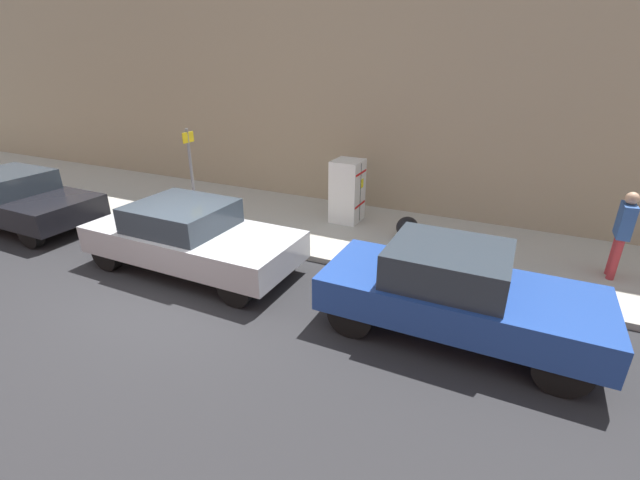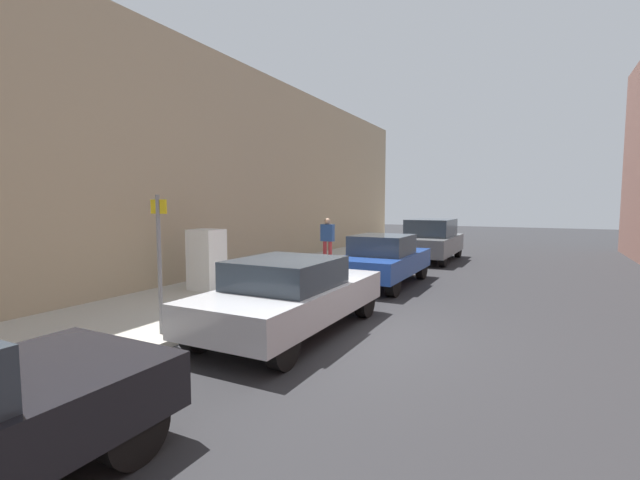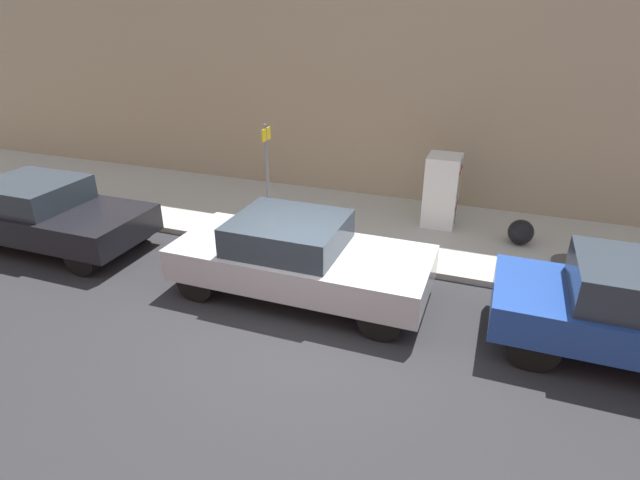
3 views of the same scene
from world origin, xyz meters
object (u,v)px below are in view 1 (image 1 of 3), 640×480
discarded_refrigerator (347,191)px  trash_bag (407,228)px  parked_sedan_silver (191,236)px  street_sign_post (192,173)px  parked_sedan_dark (16,198)px  pedestrian_walking_far (623,229)px  parked_hatchback_blue (455,291)px

discarded_refrigerator → trash_bag: discarded_refrigerator is taller
trash_bag → parked_sedan_silver: 4.85m
street_sign_post → parked_sedan_dark: street_sign_post is taller
discarded_refrigerator → parked_sedan_dark: size_ratio=0.36×
discarded_refrigerator → trash_bag: 1.87m
street_sign_post → pedestrian_walking_far: size_ratio=1.41×
street_sign_post → trash_bag: bearing=106.2°
street_sign_post → trash_bag: (-1.45, 5.01, -1.09)m
discarded_refrigerator → parked_sedan_silver: 4.15m
street_sign_post → parked_hatchback_blue: bearing=75.0°
parked_sedan_silver → parked_hatchback_blue: parked_hatchback_blue is taller
pedestrian_walking_far → parked_hatchback_blue: bearing=-120.2°
parked_hatchback_blue → pedestrian_walking_far: bearing=140.9°
pedestrian_walking_far → parked_sedan_silver: size_ratio=0.39×
trash_bag → parked_hatchback_blue: 3.61m
discarded_refrigerator → parked_sedan_silver: bearing=-27.0°
pedestrian_walking_far → parked_sedan_dark: pedestrian_walking_far is taller
discarded_refrigerator → parked_sedan_silver: size_ratio=0.36×
pedestrian_walking_far → trash_bag: bearing=-173.5°
discarded_refrigerator → parked_hatchback_blue: 4.96m
street_sign_post → parked_sedan_silver: bearing=38.4°
trash_bag → parked_sedan_dark: bearing=-71.0°
pedestrian_walking_far → parked_sedan_silver: pedestrian_walking_far is taller
trash_bag → parked_sedan_silver: size_ratio=0.12×
parked_sedan_silver → parked_hatchback_blue: (-0.00, 5.20, 0.04)m
pedestrian_walking_far → street_sign_post: bearing=-163.1°
discarded_refrigerator → trash_bag: (0.48, 1.72, -0.53)m
discarded_refrigerator → parked_sedan_silver: (3.69, -1.89, -0.19)m
discarded_refrigerator → parked_sedan_silver: discarded_refrigerator is taller
parked_sedan_silver → street_sign_post: bearing=-141.6°
trash_bag → pedestrian_walking_far: 4.12m
parked_sedan_silver → parked_hatchback_blue: size_ratio=1.05×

